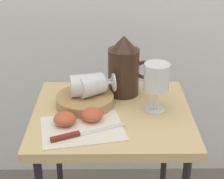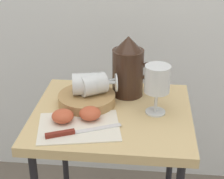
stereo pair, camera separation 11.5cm
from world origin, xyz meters
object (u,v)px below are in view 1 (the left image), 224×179
object	(u,v)px
pitcher	(124,71)
apple_half_left	(65,119)
wine_glass_upright	(156,79)
knife	(77,134)
wine_glass_tipped_near	(84,85)
wine_glass_tipped_far	(93,85)
basket_tray	(85,101)
table	(112,132)
apple_half_right	(92,114)

from	to	relation	value
pitcher	apple_half_left	size ratio (longest dim) A/B	3.16
wine_glass_upright	knife	distance (m)	0.30
wine_glass_tipped_near	wine_glass_tipped_far	world-z (taller)	wine_glass_tipped_near
pitcher	knife	size ratio (longest dim) A/B	1.00
pitcher	apple_half_left	xyz separation A→B (m)	(-0.18, -0.21, -0.06)
basket_tray	pitcher	distance (m)	0.17
basket_tray	apple_half_left	xyz separation A→B (m)	(-0.05, -0.12, 0.00)
wine_glass_upright	wine_glass_tipped_far	distance (m)	0.21
wine_glass_upright	table	bearing A→B (deg)	-175.74
wine_glass_upright	wine_glass_tipped_far	world-z (taller)	wine_glass_upright
wine_glass_tipped_near	wine_glass_tipped_far	xyz separation A→B (m)	(0.03, 0.00, -0.00)
pitcher	wine_glass_tipped_near	distance (m)	0.15
wine_glass_upright	apple_half_right	bearing A→B (deg)	-162.04
knife	apple_half_right	bearing A→B (deg)	66.60
wine_glass_upright	apple_half_right	distance (m)	0.23
basket_tray	knife	world-z (taller)	basket_tray
pitcher	wine_glass_tipped_far	bearing A→B (deg)	-143.72
wine_glass_upright	apple_half_left	bearing A→B (deg)	-162.23
table	wine_glass_upright	size ratio (longest dim) A/B	4.21
wine_glass_tipped_far	apple_half_left	world-z (taller)	wine_glass_tipped_far
pitcher	apple_half_right	bearing A→B (deg)	-119.10
pitcher	apple_half_left	world-z (taller)	pitcher
wine_glass_tipped_near	apple_half_right	world-z (taller)	wine_glass_tipped_near
table	wine_glass_upright	distance (m)	0.23
basket_tray	pitcher	xyz separation A→B (m)	(0.13, 0.09, 0.07)
table	wine_glass_tipped_far	world-z (taller)	wine_glass_tipped_far
table	apple_half_right	world-z (taller)	apple_half_right
basket_tray	wine_glass_upright	distance (m)	0.25
basket_tray	wine_glass_tipped_far	world-z (taller)	wine_glass_tipped_far
table	apple_half_right	xyz separation A→B (m)	(-0.06, -0.05, 0.10)
wine_glass_tipped_far	apple_half_right	size ratio (longest dim) A/B	2.36
apple_half_left	knife	bearing A→B (deg)	-56.12
table	apple_half_right	bearing A→B (deg)	-138.65
table	basket_tray	xyz separation A→B (m)	(-0.09, 0.05, 0.09)
pitcher	basket_tray	bearing A→B (deg)	-146.30
wine_glass_upright	knife	xyz separation A→B (m)	(-0.24, -0.15, -0.10)
wine_glass_upright	wine_glass_tipped_near	size ratio (longest dim) A/B	1.03
table	knife	bearing A→B (deg)	-125.12
pitcher	apple_half_right	world-z (taller)	pitcher
pitcher	wine_glass_tipped_far	xyz separation A→B (m)	(-0.10, -0.08, -0.02)
table	wine_glass_upright	world-z (taller)	wine_glass_upright
apple_half_left	apple_half_right	size ratio (longest dim) A/B	1.00
wine_glass_tipped_far	knife	world-z (taller)	wine_glass_tipped_far
wine_glass_tipped_near	apple_half_right	xyz separation A→B (m)	(0.03, -0.11, -0.05)
basket_tray	wine_glass_tipped_far	distance (m)	0.06
wine_glass_tipped_near	wine_glass_tipped_far	size ratio (longest dim) A/B	0.98
basket_tray	wine_glass_upright	bearing A→B (deg)	-8.74
apple_half_left	basket_tray	bearing A→B (deg)	66.89
wine_glass_upright	wine_glass_tipped_far	bearing A→B (deg)	167.32
wine_glass_tipped_far	apple_half_right	world-z (taller)	wine_glass_tipped_far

